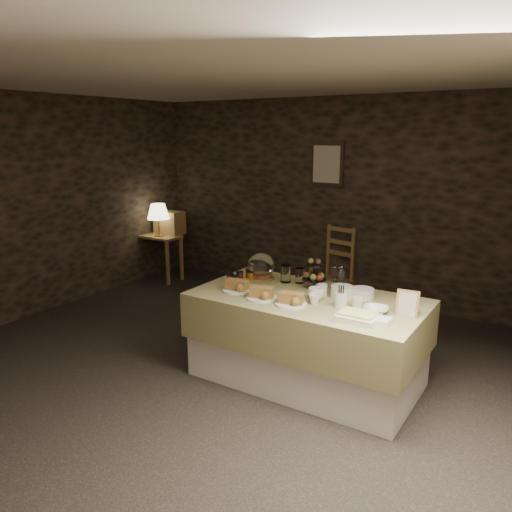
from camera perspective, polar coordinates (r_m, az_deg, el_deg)
The scene contains 27 objects.
ground_plane at distance 4.87m, azimuth -3.52°, elevation -12.23°, with size 5.50×5.00×0.01m, color black.
room_shell at distance 4.41m, azimuth -3.82°, elevation 6.32°, with size 5.52×5.02×2.60m.
buffet_table at distance 4.42m, azimuth 5.80°, elevation -8.72°, with size 1.96×1.04×0.78m.
console_table at distance 7.52m, azimuth -10.97°, elevation 1.36°, with size 0.63×0.36×0.67m.
table_lamp at distance 7.36m, azimuth -11.12°, elevation 4.96°, with size 0.32×0.32×0.48m.
wine_rack at distance 7.56m, azimuth -9.85°, elevation 3.79°, with size 0.42×0.26×0.34m, color olive.
chair at distance 6.61m, azimuth 8.88°, elevation -1.32°, with size 0.52×0.51×0.75m.
framed_picture at distance 6.59m, azimuth 8.13°, elevation 10.34°, with size 0.45×0.04×0.55m.
plate_stack_a at distance 4.31m, azimuth 9.79°, elevation -4.04°, with size 0.19×0.19×0.10m, color white.
plate_stack_b at distance 4.33m, azimuth 12.04°, elevation -4.19°, with size 0.20×0.20×0.09m, color white.
cutlery_holder at distance 4.07m, azimuth 9.66°, elevation -4.99°, with size 0.10×0.10×0.12m, color white.
cup_a at distance 4.21m, azimuth 6.87°, elevation -4.34°, with size 0.14×0.14×0.11m, color white.
cup_b at distance 4.11m, azimuth 6.71°, elevation -4.93°, with size 0.09×0.09×0.09m, color white.
mug_c at distance 4.35m, azimuth 7.55°, elevation -3.83°, with size 0.09×0.09×0.10m, color white.
mug_d at distance 4.09m, azimuth 11.53°, elevation -5.19°, with size 0.08×0.08×0.09m, color white.
bowl at distance 4.01m, azimuth 13.52°, elevation -6.00°, with size 0.20×0.20×0.05m, color white.
cake_dome at distance 4.79m, azimuth 0.58°, elevation -1.35°, with size 0.26×0.26×0.26m.
fruit_stand at distance 4.51m, azimuth 6.68°, elevation -2.19°, with size 0.21×0.21×0.30m.
bread_platter_left at distance 4.43m, azimuth -2.19°, elevation -3.51°, with size 0.26×0.26×0.11m.
bread_platter_center at distance 4.22m, azimuth 0.63°, elevation -4.39°, with size 0.26×0.26×0.11m.
bread_platter_right at distance 4.08m, azimuth 4.03°, elevation -5.05°, with size 0.26×0.26×0.11m.
jam_jars at distance 4.72m, azimuth -1.71°, elevation -2.43°, with size 0.18×0.32×0.07m.
tart_dish at distance 3.81m, azimuth 11.52°, elevation -6.85°, with size 0.30×0.22×0.07m.
square_dish at distance 3.79m, azimuth 14.08°, elevation -7.23°, with size 0.14×0.14×0.04m, color white.
menu_frame at distance 3.99m, azimuth 16.90°, elevation -5.31°, with size 0.17×0.02×0.22m, color olive.
storage_jar_a at distance 4.68m, azimuth 3.41°, elevation -2.04°, with size 0.10×0.10×0.16m, color white.
storage_jar_b at distance 4.67m, azimuth 5.05°, elevation -2.23°, with size 0.09×0.09×0.14m, color white.
Camera 1 is at (2.61, -3.51, 2.13)m, focal length 35.00 mm.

